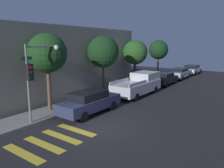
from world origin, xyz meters
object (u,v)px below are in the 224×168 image
(sedan_middle, at_px, (164,78))
(tree_midblock, at_px, (103,52))
(sedan_far_end, at_px, (180,73))
(sedan_tail_of_row, at_px, (192,69))
(tree_near_corner, at_px, (47,53))
(traffic_light_pole, at_px, (36,69))
(tree_behind_truck, at_px, (158,50))
(tree_far_end, at_px, (135,53))
(sedan_near_corner, at_px, (89,102))
(pickup_truck, at_px, (139,84))

(sedan_middle, xyz_separation_m, tree_midblock, (-7.75, 2.47, 3.12))
(sedan_far_end, distance_m, sedan_tail_of_row, 5.53)
(tree_near_corner, bearing_deg, traffic_light_pole, -145.21)
(traffic_light_pole, xyz_separation_m, tree_behind_truck, (19.24, 1.21, 0.55))
(tree_far_end, bearing_deg, tree_behind_truck, 0.00)
(sedan_tail_of_row, height_order, tree_behind_truck, tree_behind_truck)
(tree_midblock, bearing_deg, sedan_near_corner, -152.02)
(tree_near_corner, height_order, tree_far_end, tree_near_corner)
(pickup_truck, xyz_separation_m, tree_far_end, (3.53, 2.47, 2.63))
(sedan_tail_of_row, distance_m, tree_midblock, 18.94)
(sedan_far_end, bearing_deg, pickup_truck, -180.00)
(sedan_near_corner, xyz_separation_m, tree_behind_truck, (16.25, 2.47, 2.94))
(tree_near_corner, distance_m, tree_midblock, 5.91)
(tree_far_end, bearing_deg, tree_near_corner, -180.00)
(sedan_middle, height_order, tree_midblock, tree_midblock)
(sedan_middle, xyz_separation_m, tree_behind_truck, (3.84, 2.47, 3.01))
(pickup_truck, bearing_deg, tree_far_end, 35.03)
(sedan_tail_of_row, bearing_deg, tree_far_end, 169.19)
(sedan_tail_of_row, height_order, tree_midblock, tree_midblock)
(tree_near_corner, xyz_separation_m, tree_midblock, (5.91, 0.00, -0.09))
(sedan_middle, bearing_deg, sedan_tail_of_row, 0.00)
(sedan_tail_of_row, distance_m, tree_behind_truck, 7.95)
(tree_midblock, distance_m, tree_far_end, 5.57)
(sedan_tail_of_row, bearing_deg, tree_behind_truck, 160.35)
(traffic_light_pole, xyz_separation_m, tree_midblock, (7.65, 1.21, 0.66))
(sedan_far_end, xyz_separation_m, tree_behind_truck, (-1.40, 2.47, 2.99))
(pickup_truck, bearing_deg, tree_near_corner, 162.70)
(tree_far_end, bearing_deg, tree_midblock, 180.00)
(sedan_middle, bearing_deg, sedan_far_end, 0.00)
(sedan_middle, relative_size, sedan_tail_of_row, 0.94)
(sedan_middle, distance_m, tree_far_end, 4.37)
(pickup_truck, distance_m, tree_behind_truck, 10.25)
(tree_near_corner, distance_m, tree_behind_truck, 17.50)
(pickup_truck, relative_size, tree_far_end, 1.16)
(sedan_near_corner, distance_m, tree_behind_truck, 16.69)
(traffic_light_pole, distance_m, tree_behind_truck, 19.28)
(sedan_near_corner, height_order, tree_midblock, tree_midblock)
(traffic_light_pole, relative_size, pickup_truck, 0.80)
(traffic_light_pole, bearing_deg, tree_near_corner, 34.79)
(sedan_far_end, distance_m, tree_far_end, 8.33)
(traffic_light_pole, distance_m, sedan_far_end, 20.82)
(pickup_truck, relative_size, tree_behind_truck, 1.14)
(sedan_middle, bearing_deg, sedan_near_corner, 180.00)
(sedan_near_corner, xyz_separation_m, pickup_truck, (6.69, -0.00, 0.16))
(sedan_tail_of_row, bearing_deg, traffic_light_pole, 177.23)
(pickup_truck, height_order, tree_far_end, tree_far_end)
(tree_far_end, xyz_separation_m, tree_behind_truck, (6.03, 0.00, 0.15))
(sedan_far_end, bearing_deg, tree_near_corner, 172.54)
(traffic_light_pole, relative_size, tree_behind_truck, 0.91)
(sedan_near_corner, distance_m, tree_far_end, 10.88)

